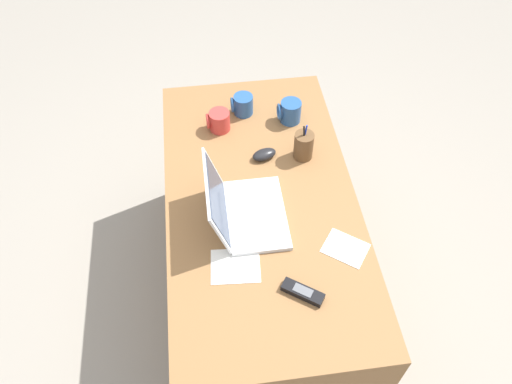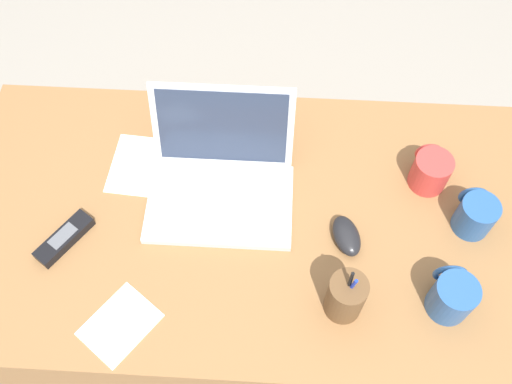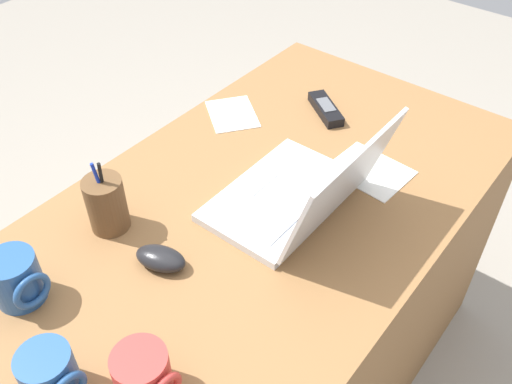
# 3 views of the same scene
# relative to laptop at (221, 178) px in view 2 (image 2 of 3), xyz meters

# --- Properties ---
(ground_plane) EXTENTS (6.00, 6.00, 0.00)m
(ground_plane) POSITION_rel_laptop_xyz_m (0.09, -0.08, -0.78)
(ground_plane) COLOR gray
(desk) EXTENTS (1.39, 0.73, 0.73)m
(desk) POSITION_rel_laptop_xyz_m (0.09, -0.08, -0.41)
(desk) COLOR olive
(desk) RESTS_ON ground
(laptop) EXTENTS (0.33, 0.28, 0.22)m
(laptop) POSITION_rel_laptop_xyz_m (0.00, 0.00, 0.00)
(laptop) COLOR silver
(laptop) RESTS_ON desk
(computer_mouse) EXTENTS (0.08, 0.11, 0.04)m
(computer_mouse) POSITION_rel_laptop_xyz_m (0.29, -0.12, -0.03)
(computer_mouse) COLOR black
(computer_mouse) RESTS_ON desk
(coffee_mug_white) EXTENTS (0.08, 0.10, 0.09)m
(coffee_mug_white) POSITION_rel_laptop_xyz_m (0.57, -0.06, -0.00)
(coffee_mug_white) COLOR #26518C
(coffee_mug_white) RESTS_ON desk
(coffee_mug_tall) EXTENTS (0.09, 0.10, 0.09)m
(coffee_mug_tall) POSITION_rel_laptop_xyz_m (0.48, 0.05, -0.00)
(coffee_mug_tall) COLOR #C63833
(coffee_mug_tall) RESTS_ON desk
(coffee_mug_spare) EXTENTS (0.09, 0.10, 0.10)m
(coffee_mug_spare) POSITION_rel_laptop_xyz_m (0.50, -0.26, 0.00)
(coffee_mug_spare) COLOR #26518C
(coffee_mug_spare) RESTS_ON desk
(cordless_phone) EXTENTS (0.12, 0.14, 0.03)m
(cordless_phone) POSITION_rel_laptop_xyz_m (-0.34, -0.16, -0.03)
(cordless_phone) COLOR black
(cordless_phone) RESTS_ON desk
(pen_holder) EXTENTS (0.08, 0.08, 0.17)m
(pen_holder) POSITION_rel_laptop_xyz_m (0.28, -0.28, 0.01)
(pen_holder) COLOR brown
(pen_holder) RESTS_ON desk
(paper_note_near_laptop) EXTENTS (0.18, 0.19, 0.00)m
(paper_note_near_laptop) POSITION_rel_laptop_xyz_m (-0.18, -0.34, -0.05)
(paper_note_near_laptop) COLOR white
(paper_note_near_laptop) RESTS_ON desk
(paper_note_left) EXTENTS (0.15, 0.18, 0.00)m
(paper_note_left) POSITION_rel_laptop_xyz_m (-0.20, 0.05, -0.05)
(paper_note_left) COLOR white
(paper_note_left) RESTS_ON desk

